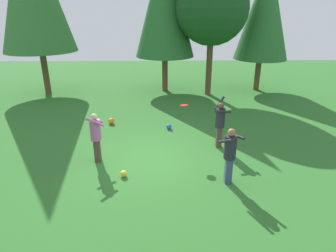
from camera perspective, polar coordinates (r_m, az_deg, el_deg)
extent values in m
plane|color=#2D6B28|center=(9.90, -3.52, -6.52)|extent=(40.00, 40.00, 0.00)
cube|color=#4C382D|center=(10.76, 9.87, -2.07)|extent=(0.19, 0.22, 0.79)
cylinder|color=#23232D|center=(10.48, 10.12, 1.60)|extent=(0.34, 0.34, 0.68)
sphere|color=brown|center=(10.34, 10.29, 3.90)|extent=(0.22, 0.22, 0.22)
cylinder|color=#23232D|center=(10.21, 10.56, 2.78)|extent=(0.59, 0.14, 0.13)
cylinder|color=#23232D|center=(10.52, 9.97, 4.34)|extent=(0.38, 0.12, 0.53)
cube|color=#4C382D|center=(9.88, -13.59, -4.65)|extent=(0.19, 0.22, 0.78)
cylinder|color=#A85693|center=(9.59, -13.97, -0.76)|extent=(0.34, 0.34, 0.68)
sphere|color=tan|center=(9.43, -14.21, 1.70)|extent=(0.22, 0.22, 0.22)
cylinder|color=#A85693|center=(9.69, -14.20, 1.04)|extent=(0.57, 0.24, 0.25)
cylinder|color=#A85693|center=(9.28, -14.06, 0.78)|extent=(0.54, 0.23, 0.36)
cube|color=#38476B|center=(8.67, 11.68, -8.44)|extent=(0.19, 0.22, 0.79)
cylinder|color=#23232D|center=(8.32, 12.06, -4.06)|extent=(0.34, 0.34, 0.68)
sphere|color=#8C6647|center=(8.14, 12.30, -1.26)|extent=(0.22, 0.22, 0.22)
cylinder|color=#23232D|center=(8.11, 11.10, -2.90)|extent=(0.32, 0.53, 0.34)
cylinder|color=#23232D|center=(8.32, 13.28, -1.91)|extent=(0.34, 0.56, 0.14)
cylinder|color=red|center=(10.01, 3.15, 4.05)|extent=(0.32, 0.32, 0.06)
sphere|color=yellow|center=(9.00, -8.68, -9.16)|extent=(0.20, 0.20, 0.20)
sphere|color=orange|center=(13.03, -11.00, 0.96)|extent=(0.27, 0.27, 0.27)
sphere|color=blue|center=(12.26, 0.19, -0.11)|extent=(0.22, 0.22, 0.22)
cylinder|color=brown|center=(17.16, 8.03, 11.88)|extent=(0.34, 0.34, 3.55)
sphere|color=#19471E|center=(16.91, 8.59, 21.76)|extent=(3.91, 3.91, 3.91)
cylinder|color=brown|center=(18.64, -23.21, 12.55)|extent=(0.35, 0.35, 4.45)
cylinder|color=brown|center=(17.85, -0.61, 12.86)|extent=(0.34, 0.34, 3.79)
cone|color=#28662D|center=(17.63, -0.66, 23.27)|extent=(3.42, 3.42, 6.07)
cylinder|color=brown|center=(18.84, 17.29, 11.88)|extent=(0.34, 0.34, 3.47)
cone|color=#28662D|center=(18.60, 18.37, 20.82)|extent=(3.12, 3.12, 5.54)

